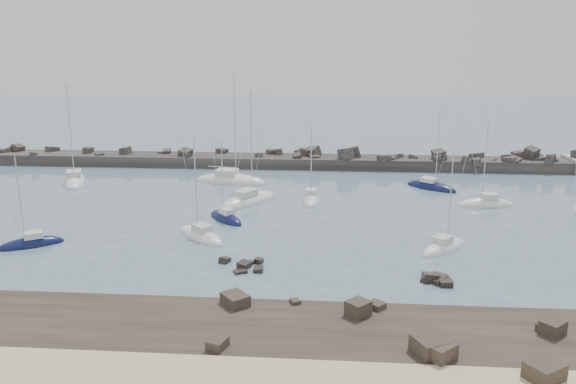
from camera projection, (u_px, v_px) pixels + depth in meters
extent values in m
plane|color=slate|center=(291.00, 238.00, 60.21)|extent=(400.00, 400.00, 0.00)
cube|color=#2C241E|center=(268.00, 341.00, 38.95)|extent=(140.00, 12.00, 0.70)
cube|color=#2C241E|center=(439.00, 351.00, 35.88)|extent=(2.43, 2.42, 1.12)
cube|color=#2C241E|center=(376.00, 305.00, 43.13)|extent=(1.60, 1.58, 0.45)
cube|color=#2C241E|center=(295.00, 301.00, 43.96)|extent=(0.97, 1.02, 0.29)
cube|color=#2C241E|center=(544.00, 372.00, 33.52)|extent=(2.65, 2.55, 1.18)
cube|color=#2C241E|center=(553.00, 327.00, 39.14)|extent=(2.10, 2.08, 0.98)
cube|color=#2C241E|center=(217.00, 344.00, 37.29)|extent=(1.48, 1.65, 0.67)
cube|color=#2C241E|center=(358.00, 308.00, 41.84)|extent=(2.13, 2.13, 1.14)
cube|color=#2C241E|center=(544.00, 328.00, 39.52)|extent=(1.16, 1.11, 0.49)
cube|color=#2C241E|center=(235.00, 299.00, 43.66)|extent=(2.58, 2.64, 0.86)
cube|color=#2C241E|center=(429.00, 346.00, 36.46)|extent=(2.49, 2.60, 1.15)
cube|color=black|center=(240.00, 273.00, 50.98)|extent=(1.50, 1.40, 0.69)
cube|color=black|center=(259.00, 261.00, 53.15)|extent=(0.96, 0.95, 0.66)
cube|color=black|center=(250.00, 265.00, 53.03)|extent=(1.14, 1.14, 0.95)
cube|color=black|center=(244.00, 265.00, 52.04)|extent=(1.41, 1.45, 0.77)
cube|color=black|center=(258.00, 270.00, 51.15)|extent=(0.95, 1.00, 0.83)
cube|color=black|center=(225.00, 261.00, 53.37)|extent=(1.23, 1.29, 0.97)
cube|color=black|center=(430.00, 279.00, 49.01)|extent=(1.54, 1.45, 1.26)
cube|color=black|center=(445.00, 285.00, 48.20)|extent=(1.20, 1.39, 1.19)
cube|color=black|center=(439.00, 281.00, 49.14)|extent=(1.67, 1.69, 1.35)
cube|color=black|center=(426.00, 282.00, 48.87)|extent=(1.18, 1.15, 0.78)
cube|color=black|center=(438.00, 282.00, 48.61)|extent=(1.81, 1.70, 1.14)
cube|color=#2D2A28|center=(264.00, 165.00, 97.44)|extent=(115.00, 6.00, 3.20)
cube|color=#2D2A28|center=(314.00, 158.00, 95.72)|extent=(2.37, 2.36, 1.51)
cube|color=#2D2A28|center=(306.00, 153.00, 97.60)|extent=(2.75, 2.54, 1.95)
cube|color=#2D2A28|center=(312.00, 153.00, 97.17)|extent=(3.47, 3.16, 2.63)
cube|color=#2D2A28|center=(100.00, 155.00, 97.83)|extent=(1.78, 1.80, 1.02)
cube|color=#2D2A28|center=(279.00, 152.00, 98.12)|extent=(1.49, 1.23, 1.43)
cube|color=#2D2A28|center=(466.00, 160.00, 92.19)|extent=(1.78, 1.44, 1.55)
cube|color=#2D2A28|center=(413.00, 159.00, 95.31)|extent=(2.24, 2.27, 1.85)
cube|color=#2D2A28|center=(491.00, 162.00, 93.27)|extent=(2.17, 2.10, 1.35)
cube|color=#2D2A28|center=(538.00, 157.00, 95.93)|extent=(2.07, 1.90, 1.46)
cube|color=#2D2A28|center=(438.00, 159.00, 92.69)|extent=(1.42, 1.48, 1.52)
cube|color=#2D2A28|center=(126.00, 152.00, 98.88)|extent=(2.27, 2.02, 1.84)
cube|color=#2D2A28|center=(16.00, 149.00, 101.78)|extent=(2.35, 2.45, 1.72)
cube|color=#2D2A28|center=(519.00, 156.00, 95.26)|extent=(2.20, 2.39, 2.01)
cube|color=#2D2A28|center=(259.00, 156.00, 96.08)|extent=(1.49, 1.59, 1.53)
cube|color=#2D2A28|center=(272.00, 152.00, 99.06)|extent=(2.32, 2.23, 1.05)
cube|color=#2D2A28|center=(88.00, 151.00, 99.80)|extent=(1.61, 1.78, 1.29)
cube|color=#2D2A28|center=(510.00, 160.00, 92.05)|extent=(2.65, 2.41, 1.49)
cube|color=#2D2A28|center=(346.00, 154.00, 94.36)|extent=(3.09, 3.20, 2.44)
cube|color=#2D2A28|center=(167.00, 152.00, 99.42)|extent=(1.41, 1.58, 1.14)
cube|color=#2D2A28|center=(162.00, 154.00, 99.44)|extent=(1.66, 1.56, 1.09)
cube|color=#2D2A28|center=(301.00, 154.00, 97.21)|extent=(2.48, 2.47, 1.83)
cube|color=#2D2A28|center=(353.00, 153.00, 96.31)|extent=(2.61, 2.15, 2.59)
cube|color=#2D2A28|center=(52.00, 151.00, 101.58)|extent=(2.57, 2.77, 1.72)
cube|color=#2D2A28|center=(550.00, 160.00, 90.94)|extent=(2.01, 1.86, 1.82)
cube|color=#2D2A28|center=(551.00, 159.00, 92.68)|extent=(1.96, 1.94, 2.03)
cube|color=#2D2A28|center=(33.00, 155.00, 97.82)|extent=(1.66, 1.75, 1.40)
cube|color=#2D2A28|center=(222.00, 152.00, 99.87)|extent=(2.25, 2.27, 1.45)
cube|color=#2D2A28|center=(476.00, 162.00, 91.87)|extent=(1.46, 1.52, 1.44)
cube|color=#2D2A28|center=(297.00, 157.00, 95.23)|extent=(1.77, 1.91, 1.79)
cube|color=#2D2A28|center=(187.00, 157.00, 95.80)|extent=(1.63, 1.67, 1.22)
cube|color=#2D2A28|center=(506.00, 159.00, 92.98)|extent=(1.44, 1.74, 1.55)
cube|color=#2D2A28|center=(384.00, 158.00, 93.38)|extent=(2.42, 2.18, 1.22)
cube|color=#2D2A28|center=(184.00, 153.00, 97.60)|extent=(1.78, 2.01, 1.55)
cube|color=#2D2A28|center=(477.00, 156.00, 95.71)|extent=(2.77, 2.76, 1.44)
cube|color=#2D2A28|center=(555.00, 162.00, 92.37)|extent=(1.40, 1.35, 1.22)
cube|color=#2D2A28|center=(538.00, 160.00, 93.64)|extent=(2.42, 1.96, 1.40)
cube|color=#2D2A28|center=(393.00, 160.00, 94.43)|extent=(2.45, 2.35, 1.88)
cube|color=#2D2A28|center=(399.00, 156.00, 96.00)|extent=(1.87, 1.78, 1.14)
cube|color=#2D2A28|center=(531.00, 154.00, 94.11)|extent=(2.77, 3.17, 2.76)
cube|color=#2D2A28|center=(439.00, 155.00, 93.86)|extent=(2.56, 2.80, 2.29)
cube|color=#2D2A28|center=(513.00, 161.00, 92.48)|extent=(2.90, 3.01, 1.97)
cube|color=#2D2A28|center=(5.00, 151.00, 100.52)|extent=(2.04, 1.95, 1.47)
cube|color=#2D2A28|center=(346.00, 154.00, 96.67)|extent=(1.81, 2.40, 2.07)
cube|color=#2D2A28|center=(18.00, 149.00, 101.58)|extent=(2.52, 2.28, 2.08)
cube|color=#2D2A28|center=(185.00, 155.00, 97.33)|extent=(2.57, 2.92, 2.41)
ellipsoid|color=white|center=(75.00, 182.00, 85.43)|extent=(6.81, 10.58, 2.54)
cube|color=silver|center=(74.00, 173.00, 84.60)|extent=(2.98, 3.41, 0.80)
cylinder|color=silver|center=(70.00, 130.00, 84.22)|extent=(0.14, 0.14, 13.71)
cylinder|color=silver|center=(73.00, 169.00, 83.76)|extent=(1.67, 3.79, 0.11)
ellipsoid|color=#0F153F|center=(31.00, 245.00, 57.85)|extent=(6.49, 5.20, 1.80)
cube|color=silver|center=(33.00, 235.00, 57.74)|extent=(2.22, 2.08, 0.62)
cylinder|color=silver|center=(20.00, 198.00, 56.35)|extent=(0.11, 0.11, 8.71)
cylinder|color=silver|center=(37.00, 229.00, 57.80)|extent=(2.21, 1.48, 0.09)
ellipsoid|color=white|center=(248.00, 202.00, 74.15)|extent=(8.32, 10.17, 2.49)
cube|color=silver|center=(245.00, 193.00, 73.41)|extent=(3.29, 3.50, 0.77)
cylinder|color=silver|center=(251.00, 142.00, 72.81)|extent=(0.13, 0.13, 13.72)
cylinder|color=silver|center=(241.00, 188.00, 72.69)|extent=(2.38, 3.42, 0.11)
ellipsoid|color=white|center=(231.00, 182.00, 85.54)|extent=(11.74, 5.61, 2.67)
cube|color=silver|center=(227.00, 172.00, 85.31)|extent=(3.54, 2.84, 0.79)
cylinder|color=silver|center=(235.00, 125.00, 83.15)|extent=(0.14, 0.14, 15.23)
cylinder|color=silver|center=(222.00, 167.00, 85.34)|extent=(4.45, 0.98, 0.11)
ellipsoid|color=white|center=(201.00, 237.00, 60.40)|extent=(7.07, 7.06, 2.01)
cube|color=silver|center=(202.00, 227.00, 59.83)|extent=(2.60, 2.60, 0.66)
cylinder|color=silver|center=(196.00, 182.00, 59.37)|extent=(0.11, 0.11, 10.30)
cylinder|color=silver|center=(205.00, 223.00, 59.29)|extent=(2.23, 2.22, 0.09)
ellipsoid|color=white|center=(311.00, 201.00, 74.92)|extent=(2.20, 6.99, 1.96)
cube|color=silver|center=(311.00, 192.00, 74.96)|extent=(1.42, 1.96, 0.68)
cylinder|color=silver|center=(311.00, 161.00, 73.01)|extent=(0.12, 0.12, 9.41)
cylinder|color=silver|center=(312.00, 186.00, 75.28)|extent=(0.11, 2.79, 0.10)
ellipsoid|color=white|center=(444.00, 249.00, 56.88)|extent=(6.25, 6.60, 1.86)
cube|color=silver|center=(443.00, 239.00, 56.38)|extent=(2.34, 2.38, 0.62)
cylinder|color=silver|center=(451.00, 196.00, 55.90)|extent=(0.11, 0.11, 9.38)
cylinder|color=silver|center=(440.00, 235.00, 55.91)|extent=(1.93, 2.12, 0.09)
ellipsoid|color=#0F153F|center=(431.00, 188.00, 81.77)|extent=(7.68, 7.04, 2.01)
cube|color=silver|center=(429.00, 180.00, 81.75)|extent=(2.74, 2.67, 0.63)
cylinder|color=silver|center=(438.00, 146.00, 79.79)|extent=(0.11, 0.11, 10.76)
cylinder|color=silver|center=(426.00, 175.00, 81.99)|extent=(2.49, 2.13, 0.09)
ellipsoid|color=white|center=(486.00, 206.00, 72.62)|extent=(7.56, 3.05, 2.08)
cube|color=silver|center=(489.00, 196.00, 72.32)|extent=(2.21, 1.69, 0.72)
cylinder|color=silver|center=(485.00, 161.00, 71.16)|extent=(0.12, 0.12, 9.93)
cylinder|color=silver|center=(494.00, 191.00, 72.17)|extent=(2.94, 0.42, 0.10)
ellipsoid|color=#0F153F|center=(226.00, 220.00, 66.64)|extent=(5.74, 6.21, 1.87)
cube|color=silver|center=(227.00, 211.00, 66.11)|extent=(2.17, 2.22, 0.66)
cylinder|color=silver|center=(222.00, 176.00, 65.77)|extent=(0.11, 0.11, 8.73)
cylinder|color=silver|center=(229.00, 207.00, 65.61)|extent=(1.76, 2.02, 0.09)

